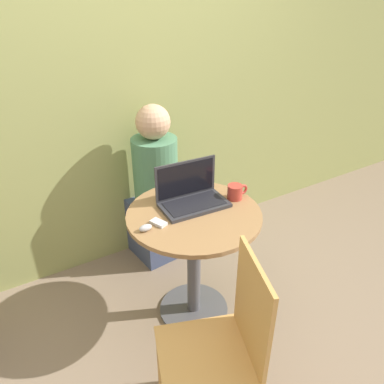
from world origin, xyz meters
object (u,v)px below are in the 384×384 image
Objects in this scene: laptop at (191,196)px; person_seated at (153,196)px; chair_empty at (222,349)px; cell_phone at (159,223)px.

person_seated reaches higher than laptop.
cell_phone is at bearing 87.49° from chair_empty.
laptop is 0.33× the size of person_seated.
cell_phone is (-0.25, -0.09, -0.04)m from laptop.
laptop is 0.42× the size of chair_empty.
person_seated reaches higher than chair_empty.
laptop reaches higher than chair_empty.
laptop is at bearing -91.80° from person_seated.
person_seated is (0.02, 0.56, -0.28)m from laptop.
chair_empty is (-0.28, -0.72, -0.32)m from laptop.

